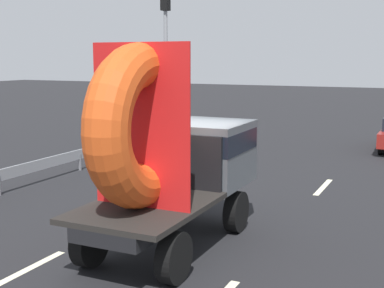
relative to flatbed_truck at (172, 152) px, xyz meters
name	(u,v)px	position (x,y,z in m)	size (l,w,h in m)	color
ground_plane	(175,231)	(-0.37, 0.80, -1.90)	(120.00, 120.00, 0.00)	black
flatbed_truck	(172,152)	(0.00, 0.00, 0.00)	(2.02, 4.87, 3.98)	black
traffic_light	(166,46)	(-5.82, 10.64, 2.31)	(0.42, 0.36, 6.54)	gray
guardrail	(110,147)	(-6.07, 6.75, -1.37)	(0.10, 14.31, 0.71)	gray
lane_dash_left_near	(16,275)	(-1.76, -2.49, -1.89)	(2.42, 0.16, 0.01)	beige
lane_dash_left_far	(206,179)	(-1.76, 5.64, -1.89)	(2.83, 0.16, 0.01)	beige
lane_dash_right_far	(323,187)	(1.76, 6.12, -1.89)	(2.07, 0.16, 0.01)	beige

